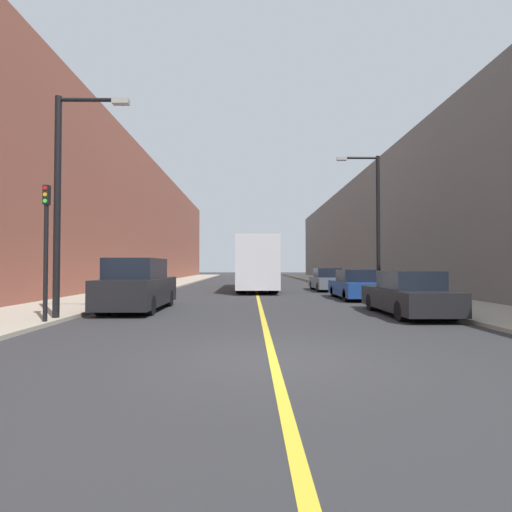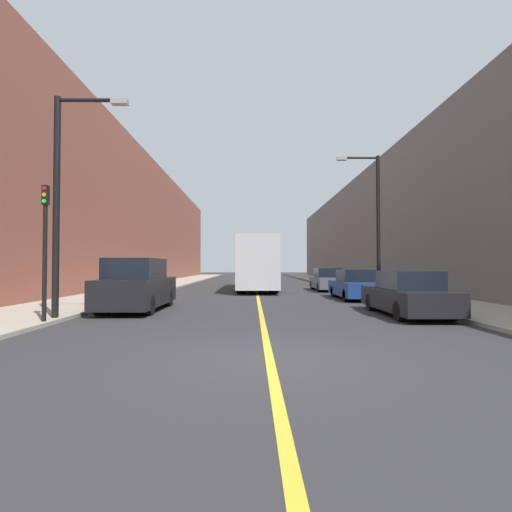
{
  "view_description": "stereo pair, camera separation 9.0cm",
  "coord_description": "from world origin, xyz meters",
  "views": [
    {
      "loc": [
        -0.4,
        -7.2,
        1.66
      ],
      "look_at": [
        -0.1,
        14.05,
        2.2
      ],
      "focal_mm": 28.0,
      "sensor_mm": 36.0,
      "label": 1
    },
    {
      "loc": [
        -0.31,
        -7.2,
        1.66
      ],
      "look_at": [
        -0.1,
        14.05,
        2.2
      ],
      "focal_mm": 28.0,
      "sensor_mm": 36.0,
      "label": 2
    }
  ],
  "objects": [
    {
      "name": "car_right_mid",
      "position": [
        4.87,
        12.83,
        0.67
      ],
      "size": [
        1.78,
        4.63,
        1.48
      ],
      "color": "navy",
      "rests_on": "ground"
    },
    {
      "name": "sidewalk_right",
      "position": [
        7.85,
        30.0,
        0.06
      ],
      "size": [
        3.83,
        72.0,
        0.11
      ],
      "primitive_type": "cube",
      "color": "#A89E8C",
      "rests_on": "ground"
    },
    {
      "name": "street_lamp_left",
      "position": [
        -6.04,
        4.88,
        3.94
      ],
      "size": [
        2.23,
        0.24,
        6.71
      ],
      "color": "black",
      "rests_on": "sidewalk_left"
    },
    {
      "name": "car_right_far",
      "position": [
        4.78,
        19.8,
        0.69
      ],
      "size": [
        1.79,
        4.61,
        1.53
      ],
      "color": "#51565B",
      "rests_on": "ground"
    },
    {
      "name": "road_center_line",
      "position": [
        0.0,
        30.0,
        0.0
      ],
      "size": [
        0.16,
        72.0,
        0.01
      ],
      "primitive_type": "cube",
      "color": "gold",
      "rests_on": "ground"
    },
    {
      "name": "car_right_near",
      "position": [
        4.9,
        6.18,
        0.68
      ],
      "size": [
        1.76,
        4.75,
        1.5
      ],
      "color": "black",
      "rests_on": "ground"
    },
    {
      "name": "traffic_light",
      "position": [
        -6.14,
        4.05,
        2.21
      ],
      "size": [
        0.16,
        0.18,
        3.82
      ],
      "color": "black",
      "rests_on": "sidewalk_left"
    },
    {
      "name": "building_row_right",
      "position": [
        11.76,
        30.0,
        5.15
      ],
      "size": [
        4.0,
        72.0,
        10.31
      ],
      "primitive_type": "cube",
      "color": "#66605B",
      "rests_on": "ground"
    },
    {
      "name": "parked_suv_left",
      "position": [
        -4.62,
        7.8,
        0.9
      ],
      "size": [
        1.92,
        4.97,
        1.95
      ],
      "color": "black",
      "rests_on": "ground"
    },
    {
      "name": "sidewalk_left",
      "position": [
        -7.85,
        30.0,
        0.06
      ],
      "size": [
        3.83,
        72.0,
        0.11
      ],
      "primitive_type": "cube",
      "color": "#A89E8C",
      "rests_on": "ground"
    },
    {
      "name": "bus",
      "position": [
        0.02,
        20.59,
        1.86
      ],
      "size": [
        2.55,
        11.13,
        3.49
      ],
      "color": "silver",
      "rests_on": "ground"
    },
    {
      "name": "building_row_left",
      "position": [
        -11.76,
        30.0,
        5.95
      ],
      "size": [
        4.0,
        72.0,
        11.9
      ],
      "primitive_type": "cube",
      "color": "brown",
      "rests_on": "ground"
    },
    {
      "name": "street_lamp_right",
      "position": [
        6.06,
        13.37,
        4.24
      ],
      "size": [
        2.23,
        0.24,
        7.29
      ],
      "color": "black",
      "rests_on": "sidewalk_right"
    },
    {
      "name": "ground_plane",
      "position": [
        0.0,
        0.0,
        0.0
      ],
      "size": [
        200.0,
        200.0,
        0.0
      ],
      "primitive_type": "plane",
      "color": "#2D2D30"
    }
  ]
}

